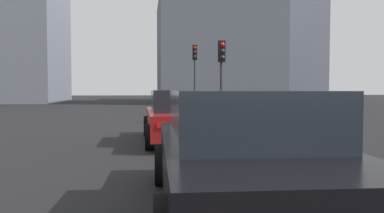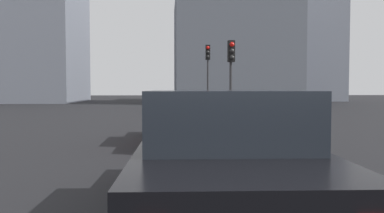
% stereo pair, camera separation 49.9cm
% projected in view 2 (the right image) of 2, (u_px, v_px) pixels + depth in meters
% --- Properties ---
extents(car_red_lead, '(4.58, 2.02, 1.45)m').
position_uv_depth(car_red_lead, '(183.00, 117.00, 10.98)').
color(car_red_lead, maroon).
rests_on(car_red_lead, ground_plane).
extents(car_black_second, '(4.76, 2.18, 1.48)m').
position_uv_depth(car_black_second, '(221.00, 155.00, 4.64)').
color(car_black_second, black).
rests_on(car_black_second, ground_plane).
extents(traffic_light_near_left, '(0.32, 0.29, 4.13)m').
position_uv_depth(traffic_light_near_left, '(208.00, 64.00, 23.74)').
color(traffic_light_near_left, '#2D2D30').
rests_on(traffic_light_near_left, ground_plane).
extents(traffic_light_near_right, '(0.33, 0.30, 3.50)m').
position_uv_depth(traffic_light_near_right, '(231.00, 64.00, 16.39)').
color(traffic_light_near_right, '#2D2D30').
rests_on(traffic_light_near_right, ground_plane).
extents(building_facade_left, '(8.90, 11.26, 15.73)m').
position_uv_depth(building_facade_left, '(288.00, 36.00, 47.57)').
color(building_facade_left, gray).
rests_on(building_facade_left, ground_plane).
extents(building_facade_center, '(11.49, 11.69, 10.45)m').
position_uv_depth(building_facade_center, '(232.00, 52.00, 40.39)').
color(building_facade_center, slate).
rests_on(building_facade_center, ground_plane).
extents(building_facade_right, '(11.80, 11.40, 17.63)m').
position_uv_depth(building_facade_right, '(26.00, 21.00, 42.60)').
color(building_facade_right, gray).
rests_on(building_facade_right, ground_plane).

